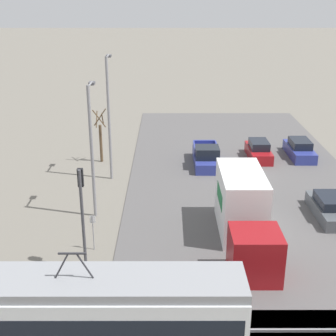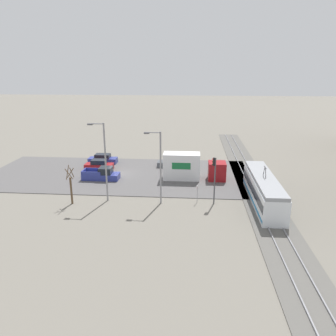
{
  "view_description": "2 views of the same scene",
  "coord_description": "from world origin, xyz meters",
  "px_view_note": "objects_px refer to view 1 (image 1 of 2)",
  "views": [
    {
      "loc": [
        5.87,
        35.16,
        13.84
      ],
      "look_at": [
        5.84,
        7.06,
        3.18
      ],
      "focal_mm": 50.0,
      "sensor_mm": 36.0,
      "label": 1
    },
    {
      "loc": [
        46.48,
        11.24,
        15.23
      ],
      "look_at": [
        6.14,
        8.0,
        3.05
      ],
      "focal_mm": 35.0,
      "sensor_mm": 36.0,
      "label": 2
    }
  ],
  "objects_px": {
    "street_lamp_mid_block": "(109,111)",
    "pickup_truck": "(206,157)",
    "box_truck": "(244,213)",
    "street_tree": "(101,138)",
    "sedan_car_0": "(259,151)",
    "street_lamp_near_crossing": "(92,143)",
    "sedan_car_1": "(330,208)",
    "traffic_light_pole": "(82,206)",
    "light_rail_tram": "(77,313)",
    "sedan_car_2": "(300,150)",
    "no_parking_sign": "(93,229)"
  },
  "relations": [
    {
      "from": "street_lamp_mid_block",
      "to": "pickup_truck",
      "type": "bearing_deg",
      "value": -160.83
    },
    {
      "from": "box_truck",
      "to": "street_tree",
      "type": "height_order",
      "value": "street_tree"
    },
    {
      "from": "sedan_car_0",
      "to": "street_lamp_near_crossing",
      "type": "bearing_deg",
      "value": -139.39
    },
    {
      "from": "sedan_car_1",
      "to": "traffic_light_pole",
      "type": "relative_size",
      "value": 0.83
    },
    {
      "from": "sedan_car_0",
      "to": "street_tree",
      "type": "relative_size",
      "value": 0.95
    },
    {
      "from": "sedan_car_1",
      "to": "street_tree",
      "type": "relative_size",
      "value": 1.01
    },
    {
      "from": "street_tree",
      "to": "street_lamp_mid_block",
      "type": "distance_m",
      "value": 5.14
    },
    {
      "from": "light_rail_tram",
      "to": "pickup_truck",
      "type": "distance_m",
      "value": 22.52
    },
    {
      "from": "sedan_car_2",
      "to": "street_tree",
      "type": "distance_m",
      "value": 17.47
    },
    {
      "from": "street_tree",
      "to": "pickup_truck",
      "type": "bearing_deg",
      "value": 173.09
    },
    {
      "from": "street_tree",
      "to": "box_truck",
      "type": "bearing_deg",
      "value": 126.32
    },
    {
      "from": "sedan_car_0",
      "to": "traffic_light_pole",
      "type": "height_order",
      "value": "traffic_light_pole"
    },
    {
      "from": "street_tree",
      "to": "street_lamp_mid_block",
      "type": "bearing_deg",
      "value": 108.98
    },
    {
      "from": "box_truck",
      "to": "no_parking_sign",
      "type": "bearing_deg",
      "value": 6.55
    },
    {
      "from": "traffic_light_pole",
      "to": "street_lamp_mid_block",
      "type": "relative_size",
      "value": 0.59
    },
    {
      "from": "pickup_truck",
      "to": "street_lamp_mid_block",
      "type": "relative_size",
      "value": 0.55
    },
    {
      "from": "pickup_truck",
      "to": "traffic_light_pole",
      "type": "height_order",
      "value": "traffic_light_pole"
    },
    {
      "from": "light_rail_tram",
      "to": "street_lamp_mid_block",
      "type": "bearing_deg",
      "value": -87.73
    },
    {
      "from": "box_truck",
      "to": "street_lamp_near_crossing",
      "type": "bearing_deg",
      "value": -20.9
    },
    {
      "from": "sedan_car_2",
      "to": "street_lamp_mid_block",
      "type": "height_order",
      "value": "street_lamp_mid_block"
    },
    {
      "from": "light_rail_tram",
      "to": "box_truck",
      "type": "xyz_separation_m",
      "value": [
        -8.07,
        -8.74,
        0.18
      ]
    },
    {
      "from": "street_tree",
      "to": "no_parking_sign",
      "type": "bearing_deg",
      "value": 95.82
    },
    {
      "from": "sedan_car_1",
      "to": "street_tree",
      "type": "height_order",
      "value": "street_tree"
    },
    {
      "from": "sedan_car_2",
      "to": "traffic_light_pole",
      "type": "xyz_separation_m",
      "value": [
        16.02,
        17.71,
        2.9
      ]
    },
    {
      "from": "street_tree",
      "to": "street_lamp_mid_block",
      "type": "xyz_separation_m",
      "value": [
        -1.29,
        3.76,
        3.27
      ]
    },
    {
      "from": "light_rail_tram",
      "to": "street_tree",
      "type": "relative_size",
      "value": 2.92
    },
    {
      "from": "box_truck",
      "to": "sedan_car_1",
      "type": "distance_m",
      "value": 6.91
    },
    {
      "from": "pickup_truck",
      "to": "sedan_car_1",
      "type": "distance_m",
      "value": 12.05
    },
    {
      "from": "street_lamp_near_crossing",
      "to": "no_parking_sign",
      "type": "distance_m",
      "value": 5.8
    },
    {
      "from": "light_rail_tram",
      "to": "no_parking_sign",
      "type": "relative_size",
      "value": 6.4
    },
    {
      "from": "sedan_car_0",
      "to": "street_tree",
      "type": "bearing_deg",
      "value": -177.3
    },
    {
      "from": "sedan_car_2",
      "to": "street_tree",
      "type": "relative_size",
      "value": 1.02
    },
    {
      "from": "no_parking_sign",
      "to": "pickup_truck",
      "type": "bearing_deg",
      "value": -118.69
    },
    {
      "from": "box_truck",
      "to": "sedan_car_0",
      "type": "height_order",
      "value": "box_truck"
    },
    {
      "from": "sedan_car_0",
      "to": "street_lamp_mid_block",
      "type": "relative_size",
      "value": 0.46
    },
    {
      "from": "light_rail_tram",
      "to": "pickup_truck",
      "type": "xyz_separation_m",
      "value": [
        -6.94,
        -21.41,
        -0.89
      ]
    },
    {
      "from": "pickup_truck",
      "to": "light_rail_tram",
      "type": "bearing_deg",
      "value": 72.04
    },
    {
      "from": "pickup_truck",
      "to": "street_lamp_near_crossing",
      "type": "bearing_deg",
      "value": 48.86
    },
    {
      "from": "sedan_car_1",
      "to": "no_parking_sign",
      "type": "height_order",
      "value": "no_parking_sign"
    },
    {
      "from": "pickup_truck",
      "to": "street_lamp_mid_block",
      "type": "xyz_separation_m",
      "value": [
        7.68,
        2.67,
        4.62
      ]
    },
    {
      "from": "pickup_truck",
      "to": "box_truck",
      "type": "bearing_deg",
      "value": 95.11
    },
    {
      "from": "sedan_car_0",
      "to": "pickup_truck",
      "type": "bearing_deg",
      "value": -159.77
    },
    {
      "from": "traffic_light_pole",
      "to": "street_tree",
      "type": "height_order",
      "value": "traffic_light_pole"
    },
    {
      "from": "street_tree",
      "to": "traffic_light_pole",
      "type": "bearing_deg",
      "value": 94.68
    },
    {
      "from": "pickup_truck",
      "to": "street_lamp_near_crossing",
      "type": "relative_size",
      "value": 0.61
    },
    {
      "from": "street_lamp_mid_block",
      "to": "sedan_car_2",
      "type": "bearing_deg",
      "value": -163.33
    },
    {
      "from": "sedan_car_2",
      "to": "no_parking_sign",
      "type": "bearing_deg",
      "value": 44.86
    },
    {
      "from": "street_lamp_near_crossing",
      "to": "street_tree",
      "type": "bearing_deg",
      "value": -84.64
    },
    {
      "from": "box_truck",
      "to": "street_lamp_near_crossing",
      "type": "xyz_separation_m",
      "value": [
        9.15,
        -3.49,
        3.12
      ]
    },
    {
      "from": "street_lamp_near_crossing",
      "to": "street_lamp_mid_block",
      "type": "relative_size",
      "value": 0.91
    }
  ]
}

